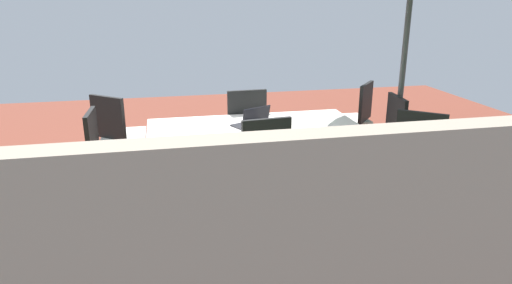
% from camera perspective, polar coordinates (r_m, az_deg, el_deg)
% --- Properties ---
extents(ground_plane, '(10.00, 10.00, 0.02)m').
position_cam_1_polar(ground_plane, '(4.71, 0.00, -6.83)').
color(ground_plane, brown).
extents(dining_table, '(2.10, 1.13, 0.72)m').
position_cam_1_polar(dining_table, '(4.47, 0.00, 1.22)').
color(dining_table, silver).
rests_on(dining_table, ground_plane).
extents(chair_southwest, '(0.59, 0.58, 0.98)m').
position_cam_1_polar(chair_southwest, '(5.65, 12.04, 3.09)').
color(chair_southwest, silver).
rests_on(chair_southwest, ground_plane).
extents(chair_northwest, '(0.58, 0.58, 0.98)m').
position_cam_1_polar(chair_northwest, '(4.28, 19.38, -2.42)').
color(chair_northwest, silver).
rests_on(chair_northwest, ground_plane).
extents(chair_west, '(0.48, 0.47, 0.98)m').
position_cam_1_polar(chair_west, '(4.94, 15.42, 0.67)').
color(chair_west, silver).
rests_on(chair_west, ground_plane).
extents(chair_south, '(0.46, 0.47, 0.98)m').
position_cam_1_polar(chair_south, '(5.21, -1.49, 2.24)').
color(chair_south, silver).
rests_on(chair_south, ground_plane).
extents(chair_north, '(0.47, 0.48, 0.98)m').
position_cam_1_polar(chair_north, '(3.82, 2.03, -3.80)').
color(chair_north, silver).
rests_on(chair_north, ground_plane).
extents(chair_southeast, '(0.58, 0.58, 0.98)m').
position_cam_1_polar(chair_southeast, '(5.12, -16.74, 1.15)').
color(chair_southeast, silver).
rests_on(chair_southeast, ground_plane).
extents(chair_east, '(0.47, 0.46, 0.98)m').
position_cam_1_polar(chair_east, '(4.41, -17.77, -1.64)').
color(chair_east, silver).
rests_on(chair_east, ground_plane).
extents(laptop, '(0.40, 0.36, 0.21)m').
position_cam_1_polar(laptop, '(4.49, -0.54, 2.52)').
color(laptop, '#2D2D33').
rests_on(laptop, dining_table).
extents(cup, '(0.08, 0.08, 0.10)m').
position_cam_1_polar(cup, '(4.36, 2.72, 2.02)').
color(cup, white).
rests_on(cup, dining_table).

